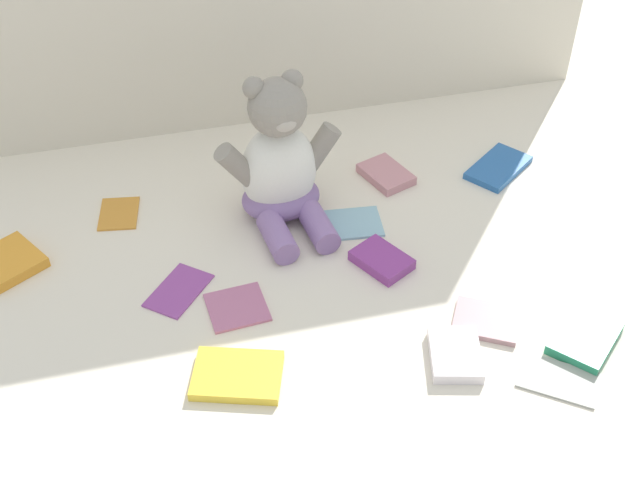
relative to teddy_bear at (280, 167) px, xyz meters
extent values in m
plane|color=silver|center=(0.03, -0.10, -0.10)|extent=(3.20, 3.20, 0.00)
ellipsoid|color=white|center=(0.00, 0.01, -0.01)|extent=(0.15, 0.12, 0.18)
ellipsoid|color=#8C6BA5|center=(0.00, 0.00, -0.07)|extent=(0.16, 0.13, 0.06)
sphere|color=gray|center=(0.00, 0.00, 0.12)|extent=(0.11, 0.11, 0.10)
ellipsoid|color=#AEA599|center=(0.00, -0.03, 0.11)|extent=(0.05, 0.04, 0.03)
sphere|color=gray|center=(-0.04, 0.01, 0.16)|extent=(0.04, 0.04, 0.04)
sphere|color=gray|center=(0.03, 0.02, 0.16)|extent=(0.04, 0.04, 0.04)
cylinder|color=gray|center=(-0.07, 0.00, 0.02)|extent=(0.09, 0.05, 0.10)
cylinder|color=gray|center=(0.07, 0.01, 0.02)|extent=(0.09, 0.05, 0.10)
cylinder|color=#8C6BA5|center=(-0.03, -0.09, -0.08)|extent=(0.06, 0.11, 0.05)
cylinder|color=#8C6BA5|center=(0.05, -0.08, -0.08)|extent=(0.06, 0.11, 0.05)
cube|color=orange|center=(-0.49, -0.03, -0.10)|extent=(0.14, 0.14, 0.02)
cube|color=#85358A|center=(0.14, -0.18, -0.10)|extent=(0.11, 0.12, 0.02)
cube|color=#255DA3|center=(0.44, 0.02, -0.10)|extent=(0.16, 0.14, 0.01)
cube|color=#8D4093|center=(-0.21, -0.16, -0.10)|extent=(0.13, 0.13, 0.01)
cube|color=orange|center=(-0.29, 0.07, -0.10)|extent=(0.08, 0.10, 0.01)
cube|color=#C07E89|center=(0.22, 0.05, -0.10)|extent=(0.10, 0.12, 0.02)
cube|color=#2A9265|center=(0.39, -0.43, -0.10)|extent=(0.15, 0.14, 0.02)
cube|color=yellow|center=(-0.15, -0.37, -0.10)|extent=(0.15, 0.13, 0.02)
cube|color=#85B5CA|center=(0.11, -0.06, -0.10)|extent=(0.13, 0.10, 0.01)
cube|color=#A4A49B|center=(0.31, -0.49, -0.10)|extent=(0.13, 0.13, 0.01)
cube|color=#A77C82|center=(0.25, -0.35, -0.10)|extent=(0.13, 0.12, 0.01)
cube|color=#B1638B|center=(-0.12, -0.22, -0.10)|extent=(0.10, 0.10, 0.01)
cube|color=white|center=(0.18, -0.41, -0.09)|extent=(0.10, 0.12, 0.02)
camera|label=1|loc=(-0.22, -1.16, 0.85)|focal=46.06mm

